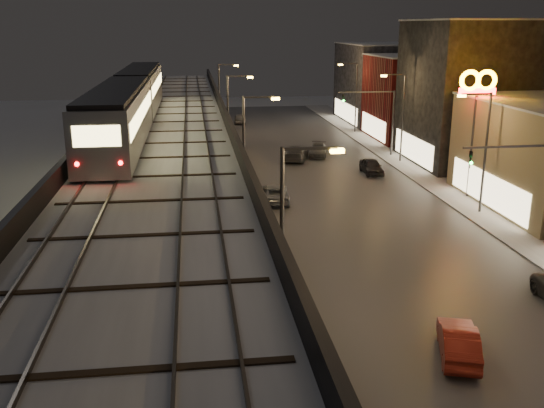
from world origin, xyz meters
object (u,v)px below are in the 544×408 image
car_mid_dark (296,153)px  car_onc_red (372,167)px  subway_train (132,100)px  car_near_white (458,342)px  car_mid_silver (274,194)px  car_onc_white (318,151)px  car_far_white (240,119)px

car_mid_dark → car_onc_red: (6.03, -6.92, -0.05)m
subway_train → car_near_white: bearing=-57.6°
car_mid_silver → car_onc_red: size_ratio=1.18×
subway_train → car_onc_white: size_ratio=7.75×
car_near_white → car_onc_red: bearing=-82.3°
car_near_white → car_mid_silver: bearing=-61.5°
car_mid_silver → car_onc_white: size_ratio=1.09×
car_mid_silver → car_onc_red: (10.43, 8.07, 0.03)m
subway_train → car_onc_white: subway_train is taller
car_far_white → car_onc_white: (6.47, -24.19, -0.04)m
car_mid_dark → car_far_white: car_mid_dark is taller
subway_train → car_onc_red: 23.98m
subway_train → car_far_white: 43.63m
subway_train → car_onc_red: subway_train is taller
car_far_white → car_onc_red: size_ratio=0.97×
car_onc_white → car_mid_dark: bearing=-134.2°
subway_train → car_onc_white: (17.62, 17.29, -7.69)m
car_onc_red → car_mid_silver: bearing=-140.6°
car_near_white → car_far_white: size_ratio=1.04×
car_near_white → car_mid_silver: size_ratio=0.86×
subway_train → car_near_white: subway_train is taller
car_mid_dark → car_onc_white: size_ratio=1.16×
car_near_white → car_mid_dark: (-0.18, 39.49, 0.06)m
subway_train → car_mid_silver: bearing=3.6°
car_mid_silver → car_far_white: bearing=-86.9°
car_mid_dark → car_onc_red: size_ratio=1.25×
car_onc_white → car_onc_red: 9.20m
car_onc_white → car_onc_red: car_onc_red is taller
car_near_white → car_mid_dark: bearing=-71.8°
car_mid_dark → car_onc_red: car_mid_dark is taller
subway_train → car_mid_dark: bearing=46.3°
car_onc_red → subway_train: bearing=-155.8°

